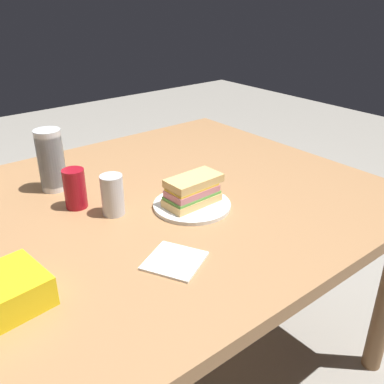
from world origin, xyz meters
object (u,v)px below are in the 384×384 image
dining_table (151,222)px  soda_can_red (75,189)px  plastic_cup_stack (51,160)px  soda_can_silver (113,195)px  sandwich (193,191)px  paper_plate (192,205)px

dining_table → soda_can_red: (-0.20, 0.10, 0.14)m
plastic_cup_stack → soda_can_silver: 0.28m
sandwich → soda_can_silver: (-0.21, 0.11, 0.01)m
dining_table → plastic_cup_stack: bearing=126.4°
plastic_cup_stack → soda_can_silver: plastic_cup_stack is taller
plastic_cup_stack → soda_can_silver: bearing=-76.3°
soda_can_silver → dining_table: bearing=2.9°
soda_can_red → plastic_cup_stack: size_ratio=0.60×
soda_can_red → soda_can_silver: (0.07, -0.11, 0.00)m
paper_plate → plastic_cup_stack: size_ratio=1.16×
plastic_cup_stack → paper_plate: bearing=-54.7°
sandwich → paper_plate: bearing=-151.4°
soda_can_red → plastic_cup_stack: plastic_cup_stack is taller
dining_table → paper_plate: (0.08, -0.12, 0.08)m
dining_table → sandwich: (0.08, -0.12, 0.13)m
paper_plate → sandwich: sandwich is taller
dining_table → soda_can_silver: bearing=-177.1°
sandwich → plastic_cup_stack: size_ratio=0.91×
dining_table → soda_can_red: bearing=152.5°
paper_plate → plastic_cup_stack: bearing=125.3°
soda_can_red → dining_table: bearing=-27.5°
paper_plate → plastic_cup_stack: 0.48m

